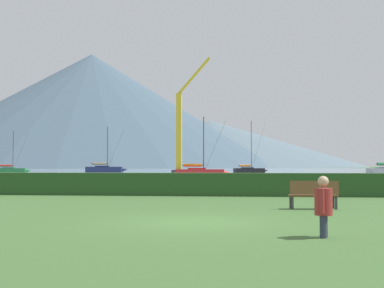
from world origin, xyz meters
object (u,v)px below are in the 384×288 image
sailboat_slip_2 (11,170)px  person_seated_viewer (323,204)px  sailboat_slip_0 (249,170)px  sailboat_slip_7 (105,169)px  sailboat_slip_6 (200,172)px  park_bench_near_path (314,193)px  dock_crane (180,138)px

sailboat_slip_2 → person_seated_viewer: bearing=-71.4°
sailboat_slip_0 → person_seated_viewer: 84.30m
sailboat_slip_2 → sailboat_slip_7: bearing=25.6°
sailboat_slip_0 → sailboat_slip_6: 33.84m
park_bench_near_path → person_seated_viewer: size_ratio=1.32×
sailboat_slip_2 → sailboat_slip_0: bearing=-3.5°
sailboat_slip_7 → dock_crane: dock_crane is taller
sailboat_slip_0 → person_seated_viewer: sailboat_slip_0 is taller
sailboat_slip_6 → sailboat_slip_7: bearing=116.2°
sailboat_slip_2 → dock_crane: size_ratio=0.45×
sailboat_slip_6 → park_bench_near_path: size_ratio=4.67×
sailboat_slip_7 → sailboat_slip_2: bearing=-150.4°
sailboat_slip_7 → park_bench_near_path: size_ratio=5.90×
sailboat_slip_6 → park_bench_near_path: 45.38m
sailboat_slip_0 → sailboat_slip_7: (-30.28, 4.86, 0.14)m
person_seated_viewer → sailboat_slip_2: bearing=135.9°
sailboat_slip_7 → person_seated_viewer: size_ratio=7.78×
sailboat_slip_6 → dock_crane: dock_crane is taller
sailboat_slip_0 → dock_crane: bearing=-129.4°
sailboat_slip_2 → dock_crane: 38.41m
sailboat_slip_0 → sailboat_slip_6: (-6.74, -33.16, 0.01)m
sailboat_slip_2 → park_bench_near_path: size_ratio=4.86×
sailboat_slip_0 → sailboat_slip_2: bearing=174.4°
sailboat_slip_7 → park_bench_near_path: bearing=-77.2°
sailboat_slip_7 → dock_crane: 33.98m
person_seated_viewer → dock_crane: (-10.90, 61.81, 4.85)m
sailboat_slip_0 → sailboat_slip_7: bearing=156.9°
sailboat_slip_0 → sailboat_slip_7: size_ratio=1.04×
sailboat_slip_0 → sailboat_slip_2: sailboat_slip_0 is taller
sailboat_slip_6 → dock_crane: 12.41m
sailboat_slip_0 → sailboat_slip_2: size_ratio=1.26×
sailboat_slip_7 → sailboat_slip_0: bearing=-17.0°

